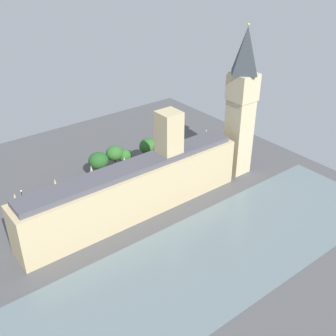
% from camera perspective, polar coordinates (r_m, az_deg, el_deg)
% --- Properties ---
extents(ground_plane, '(142.33, 142.33, 0.00)m').
position_cam_1_polar(ground_plane, '(129.37, -4.99, -5.69)').
color(ground_plane, '#4C4C4F').
extents(river_thames, '(34.50, 128.10, 0.25)m').
position_cam_1_polar(river_thames, '(109.87, 4.32, -13.08)').
color(river_thames, slate).
rests_on(river_thames, ground).
extents(parliament_building, '(10.37, 72.33, 29.65)m').
position_cam_1_polar(parliament_building, '(123.65, -4.20, -2.59)').
color(parliament_building, tan).
rests_on(parliament_building, ground).
extents(clock_tower, '(8.19, 8.19, 50.85)m').
position_cam_1_polar(clock_tower, '(140.40, 10.04, 9.03)').
color(clock_tower, '#CCBA8E').
rests_on(clock_tower, ground).
extents(car_dark_green_trailing, '(2.26, 4.37, 1.74)m').
position_cam_1_polar(car_dark_green_trailing, '(146.57, -0.49, -0.57)').
color(car_dark_green_trailing, '#19472D').
rests_on(car_dark_green_trailing, ground).
extents(car_yellow_cab_midblock, '(1.99, 4.55, 1.74)m').
position_cam_1_polar(car_yellow_cab_midblock, '(145.45, -2.74, -0.86)').
color(car_yellow_cab_midblock, gold).
rests_on(car_yellow_cab_midblock, ground).
extents(double_decker_bus_corner, '(3.62, 10.71, 4.75)m').
position_cam_1_polar(double_decker_bus_corner, '(139.73, -5.85, -1.54)').
color(double_decker_bus_corner, red).
rests_on(double_decker_bus_corner, ground).
extents(car_silver_by_river_gate, '(2.31, 4.44, 1.74)m').
position_cam_1_polar(car_silver_by_river_gate, '(133.59, -13.10, -4.73)').
color(car_silver_by_river_gate, '#B7B7BC').
rests_on(car_silver_by_river_gate, ground).
extents(car_blue_leading, '(2.08, 4.12, 1.74)m').
position_cam_1_polar(car_blue_leading, '(128.34, -18.19, -7.12)').
color(car_blue_leading, navy).
rests_on(car_blue_leading, ground).
extents(pedestrian_opposite_hall, '(0.65, 0.57, 1.57)m').
position_cam_1_polar(pedestrian_opposite_hall, '(130.47, -7.98, -5.18)').
color(pedestrian_opposite_hall, black).
rests_on(pedestrian_opposite_hall, ground).
extents(pedestrian_far_end, '(0.60, 0.50, 1.57)m').
position_cam_1_polar(pedestrian_far_end, '(123.85, -16.81, -8.46)').
color(pedestrian_far_end, navy).
rests_on(pedestrian_far_end, ground).
extents(pedestrian_near_tower, '(0.68, 0.64, 1.62)m').
position_cam_1_polar(pedestrian_near_tower, '(146.19, 3.20, -0.78)').
color(pedestrian_near_tower, navy).
rests_on(pedestrian_near_tower, ground).
extents(plane_tree_under_trees, '(6.90, 6.90, 9.52)m').
position_cam_1_polar(plane_tree_under_trees, '(143.89, -9.48, 0.97)').
color(plane_tree_under_trees, brown).
rests_on(plane_tree_under_trees, ground).
extents(plane_tree_kerbside, '(5.28, 5.28, 8.53)m').
position_cam_1_polar(plane_tree_kerbside, '(147.02, -6.02, 1.73)').
color(plane_tree_kerbside, brown).
rests_on(plane_tree_kerbside, ground).
extents(plane_tree_slot_10, '(6.07, 6.07, 10.23)m').
position_cam_1_polar(plane_tree_slot_10, '(145.77, -7.32, 2.00)').
color(plane_tree_slot_10, brown).
rests_on(plane_tree_slot_10, ground).
extents(plane_tree_slot_11, '(6.76, 6.76, 9.98)m').
position_cam_1_polar(plane_tree_slot_11, '(150.78, -2.68, 2.98)').
color(plane_tree_slot_11, brown).
rests_on(plane_tree_slot_11, ground).
extents(street_lamp_slot_12, '(0.56, 0.56, 6.49)m').
position_cam_1_polar(street_lamp_slot_12, '(134.68, -19.35, -3.60)').
color(street_lamp_slot_12, black).
rests_on(street_lamp_slot_12, ground).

